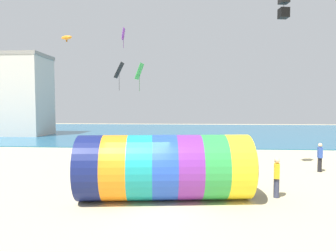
{
  "coord_description": "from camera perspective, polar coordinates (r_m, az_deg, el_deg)",
  "views": [
    {
      "loc": [
        2.07,
        -11.74,
        3.84
      ],
      "look_at": [
        0.97,
        2.63,
        2.97
      ],
      "focal_mm": 32.0,
      "sensor_mm": 36.0,
      "label": 1
    }
  ],
  "objects": [
    {
      "name": "kite_green_diamond",
      "position": [
        26.24,
        -5.48,
        10.26
      ],
      "size": [
        0.72,
        1.07,
        2.4
      ],
      "color": "green"
    },
    {
      "name": "kite_black_box",
      "position": [
        20.0,
        21.2,
        20.57
      ],
      "size": [
        0.6,
        0.6,
        1.51
      ],
      "color": "black"
    },
    {
      "name": "promenade_building",
      "position": [
        47.09,
        -28.68,
        5.14
      ],
      "size": [
        11.96,
        5.66,
        11.11
      ],
      "color": "beige",
      "rests_on": "ground"
    },
    {
      "name": "bystander_near_water",
      "position": [
        23.38,
        -6.09,
        -4.06
      ],
      "size": [
        0.4,
        0.42,
        1.56
      ],
      "color": "#726651",
      "rests_on": "ground"
    },
    {
      "name": "giant_inflatable_tube",
      "position": [
        12.67,
        -0.58,
        -7.84
      ],
      "size": [
        7.38,
        3.54,
        2.71
      ],
      "color": "navy",
      "rests_on": "ground"
    },
    {
      "name": "kite_handler",
      "position": [
        13.75,
        19.99,
        -9.17
      ],
      "size": [
        0.29,
        0.4,
        1.72
      ],
      "color": "#383D56",
      "rests_on": "ground"
    },
    {
      "name": "kite_black_diamond",
      "position": [
        30.21,
        -9.31,
        10.39
      ],
      "size": [
        0.84,
        1.19,
        2.74
      ],
      "color": "black"
    },
    {
      "name": "ground_plane",
      "position": [
        12.52,
        -5.52,
        -14.41
      ],
      "size": [
        120.0,
        120.0,
        0.0
      ],
      "primitive_type": "plane",
      "color": "#CCBA8C"
    },
    {
      "name": "sea",
      "position": [
        48.01,
        1.88,
        -1.06
      ],
      "size": [
        120.0,
        40.0,
        0.1
      ],
      "primitive_type": "cube",
      "color": "#236084",
      "rests_on": "ground"
    },
    {
      "name": "kite_orange_parafoil",
      "position": [
        32.35,
        -18.75,
        15.67
      ],
      "size": [
        1.31,
        0.8,
        0.63
      ],
      "color": "orange"
    },
    {
      "name": "kite_purple_diamond",
      "position": [
        24.78,
        -8.51,
        16.89
      ],
      "size": [
        0.18,
        0.63,
        1.55
      ],
      "color": "purple"
    },
    {
      "name": "bystander_mid_beach",
      "position": [
        20.19,
        26.96,
        -5.3
      ],
      "size": [
        0.26,
        0.38,
        1.74
      ],
      "color": "black",
      "rests_on": "ground"
    }
  ]
}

